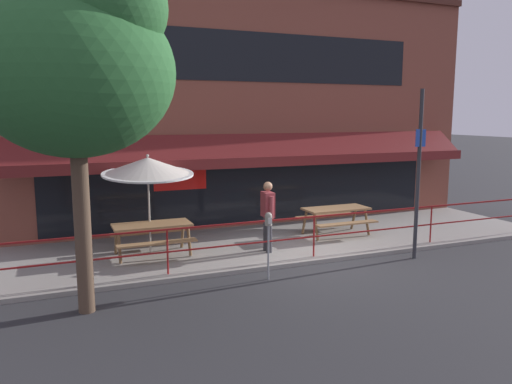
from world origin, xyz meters
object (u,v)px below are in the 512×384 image
object	(u,v)px
street_sign_pole	(418,173)
picnic_table_left	(152,230)
pedestrian_walking	(268,213)
street_tree_curbside	(80,61)
picnic_table_centre	(336,213)
patio_umbrella_left	(148,167)
parking_meter_near	(268,225)

from	to	relation	value
street_sign_pole	picnic_table_left	bearing A→B (deg)	158.60
pedestrian_walking	street_tree_curbside	distance (m)	5.69
pedestrian_walking	picnic_table_centre	bearing A→B (deg)	18.81
patio_umbrella_left	pedestrian_walking	xyz separation A→B (m)	(2.65, -1.01, -1.12)
street_sign_pole	picnic_table_centre	bearing A→B (deg)	106.82
patio_umbrella_left	street_tree_curbside	bearing A→B (deg)	-117.09
picnic_table_left	street_tree_curbside	xyz separation A→B (m)	(-1.58, -2.78, 3.54)
picnic_table_centre	street_tree_curbside	world-z (taller)	street_tree_curbside
street_sign_pole	patio_umbrella_left	bearing A→B (deg)	156.05
parking_meter_near	street_sign_pole	distance (m)	3.95
patio_umbrella_left	parking_meter_near	bearing A→B (deg)	-53.84
picnic_table_centre	street_tree_curbside	bearing A→B (deg)	-156.42
picnic_table_left	picnic_table_centre	bearing A→B (deg)	1.36
street_tree_curbside	picnic_table_centre	bearing A→B (deg)	23.58
pedestrian_walking	street_sign_pole	bearing A→B (deg)	-26.51
picnic_table_left	patio_umbrella_left	world-z (taller)	patio_umbrella_left
patio_umbrella_left	street_tree_curbside	distance (m)	4.03
picnic_table_centre	street_sign_pole	world-z (taller)	street_sign_pole
picnic_table_centre	parking_meter_near	distance (m)	4.01
picnic_table_centre	street_tree_curbside	distance (m)	8.07
patio_umbrella_left	parking_meter_near	distance (m)	3.45
parking_meter_near	patio_umbrella_left	bearing A→B (deg)	126.16
parking_meter_near	street_tree_curbside	world-z (taller)	street_tree_curbside
street_sign_pole	street_tree_curbside	world-z (taller)	street_tree_curbside
picnic_table_centre	pedestrian_walking	distance (m)	2.58
picnic_table_centre	street_sign_pole	xyz separation A→B (m)	(0.72, -2.39, 1.34)
patio_umbrella_left	street_sign_pole	distance (m)	6.34
patio_umbrella_left	pedestrian_walking	world-z (taller)	patio_umbrella_left
picnic_table_left	parking_meter_near	distance (m)	3.08
picnic_table_left	pedestrian_walking	distance (m)	2.76
picnic_table_left	parking_meter_near	size ratio (longest dim) A/B	1.27
street_sign_pole	street_tree_curbside	distance (m)	7.71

